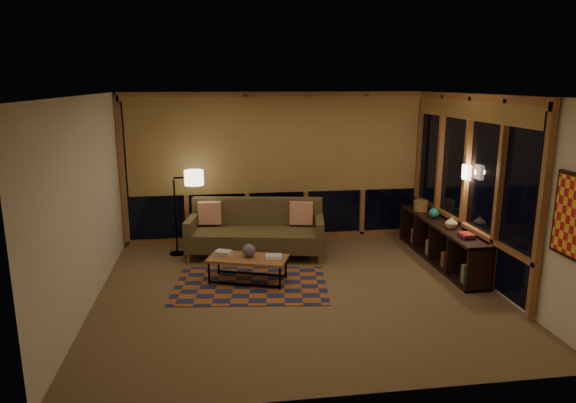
{
  "coord_description": "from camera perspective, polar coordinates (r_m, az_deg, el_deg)",
  "views": [
    {
      "loc": [
        -1.1,
        -6.64,
        2.86
      ],
      "look_at": [
        -0.07,
        0.51,
        1.18
      ],
      "focal_mm": 32.0,
      "sensor_mm": 36.0,
      "label": 1
    }
  ],
  "objects": [
    {
      "name": "floor",
      "position": [
        7.32,
        1.11,
        -9.92
      ],
      "size": [
        5.5,
        5.0,
        0.01
      ],
      "primitive_type": "cube",
      "color": "#775E4A",
      "rests_on": "ground"
    },
    {
      "name": "ceiling",
      "position": [
        6.73,
        1.21,
        11.73
      ],
      "size": [
        5.5,
        5.0,
        0.01
      ],
      "primitive_type": "cube",
      "color": "white",
      "rests_on": "walls"
    },
    {
      "name": "walls",
      "position": [
        6.9,
        1.16,
        0.45
      ],
      "size": [
        5.51,
        5.01,
        2.7
      ],
      "color": "beige",
      "rests_on": "floor"
    },
    {
      "name": "window_wall_back",
      "position": [
        9.26,
        -1.29,
        3.72
      ],
      "size": [
        5.3,
        0.16,
        2.6
      ],
      "primitive_type": null,
      "color": "#A66A3D",
      "rests_on": "walls"
    },
    {
      "name": "window_wall_right",
      "position": [
        8.31,
        19.02,
        1.91
      ],
      "size": [
        0.16,
        3.7,
        2.6
      ],
      "primitive_type": null,
      "color": "#A66A3D",
      "rests_on": "walls"
    },
    {
      "name": "wall_sconce",
      "position": [
        8.11,
        19.23,
        3.08
      ],
      "size": [
        0.12,
        0.18,
        0.22
      ],
      "primitive_type": null,
      "color": "#FFE9BC",
      "rests_on": "walls"
    },
    {
      "name": "sofa",
      "position": [
        8.6,
        -3.61,
        -3.13
      ],
      "size": [
        2.36,
        1.28,
        0.92
      ],
      "primitive_type": null,
      "rotation": [
        0.0,
        0.0,
        -0.17
      ],
      "color": "brown",
      "rests_on": "floor"
    },
    {
      "name": "pillow_left",
      "position": [
        8.84,
        -8.68,
        -1.53
      ],
      "size": [
        0.39,
        0.16,
        0.38
      ],
      "primitive_type": null,
      "rotation": [
        0.0,
        0.0,
        -0.1
      ],
      "color": "#C63F21",
      "rests_on": "sofa"
    },
    {
      "name": "pillow_right",
      "position": [
        8.74,
        1.48,
        -1.52
      ],
      "size": [
        0.41,
        0.21,
        0.39
      ],
      "primitive_type": null,
      "rotation": [
        0.0,
        0.0,
        -0.2
      ],
      "color": "#C63F21",
      "rests_on": "sofa"
    },
    {
      "name": "area_rug",
      "position": [
        7.52,
        -4.15,
        -9.23
      ],
      "size": [
        2.34,
        1.71,
        0.01
      ],
      "primitive_type": "cube",
      "rotation": [
        0.0,
        0.0,
        -0.12
      ],
      "color": "#964E1F",
      "rests_on": "floor"
    },
    {
      "name": "coffee_table",
      "position": [
        7.58,
        -4.47,
        -7.56
      ],
      "size": [
        1.24,
        0.86,
        0.38
      ],
      "primitive_type": null,
      "rotation": [
        0.0,
        0.0,
        -0.33
      ],
      "color": "#A66A3D",
      "rests_on": "floor"
    },
    {
      "name": "book_stack_a",
      "position": [
        7.64,
        -7.22,
        -5.7
      ],
      "size": [
        0.27,
        0.25,
        0.06
      ],
      "primitive_type": null,
      "rotation": [
        0.0,
        0.0,
        -0.42
      ],
      "color": "silver",
      "rests_on": "coffee_table"
    },
    {
      "name": "book_stack_b",
      "position": [
        7.46,
        -1.61,
        -6.16
      ],
      "size": [
        0.23,
        0.19,
        0.04
      ],
      "primitive_type": null,
      "rotation": [
        0.0,
        0.0,
        -0.11
      ],
      "color": "silver",
      "rests_on": "coffee_table"
    },
    {
      "name": "ceramic_pot",
      "position": [
        7.52,
        -4.37,
        -5.42
      ],
      "size": [
        0.27,
        0.27,
        0.2
      ],
      "primitive_type": "sphere",
      "rotation": [
        0.0,
        0.0,
        -0.61
      ],
      "color": "black",
      "rests_on": "coffee_table"
    },
    {
      "name": "floor_lamp",
      "position": [
        8.81,
        -12.41,
        -1.22
      ],
      "size": [
        0.51,
        0.36,
        1.45
      ],
      "primitive_type": null,
      "rotation": [
        0.0,
        0.0,
        -0.1
      ],
      "color": "black",
      "rests_on": "floor"
    },
    {
      "name": "bookshelf",
      "position": [
        8.71,
        16.58,
        -4.37
      ],
      "size": [
        0.4,
        2.61,
        0.65
      ],
      "primitive_type": null,
      "color": "black",
      "rests_on": "floor"
    },
    {
      "name": "basket",
      "position": [
        9.32,
        14.54,
        -0.45
      ],
      "size": [
        0.29,
        0.29,
        0.18
      ],
      "primitive_type": "cylinder",
      "rotation": [
        0.0,
        0.0,
        -0.22
      ],
      "color": "#A7844A",
      "rests_on": "bookshelf"
    },
    {
      "name": "teal_bowl",
      "position": [
        8.88,
        15.91,
        -1.24
      ],
      "size": [
        0.18,
        0.18,
        0.17
      ],
      "primitive_type": "sphere",
      "rotation": [
        0.0,
        0.0,
        0.04
      ],
      "color": "#1A7C6D",
      "rests_on": "bookshelf"
    },
    {
      "name": "vase",
      "position": [
        8.32,
        17.69,
        -2.23
      ],
      "size": [
        0.21,
        0.21,
        0.2
      ],
      "primitive_type": "imported",
      "rotation": [
        0.0,
        0.0,
        -0.13
      ],
      "color": "tan",
      "rests_on": "bookshelf"
    },
    {
      "name": "shelf_book_stack",
      "position": [
        7.91,
        19.2,
        -3.63
      ],
      "size": [
        0.2,
        0.24,
        0.06
      ],
      "primitive_type": null,
      "rotation": [
        0.0,
        0.0,
        0.24
      ],
      "color": "silver",
      "rests_on": "bookshelf"
    }
  ]
}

